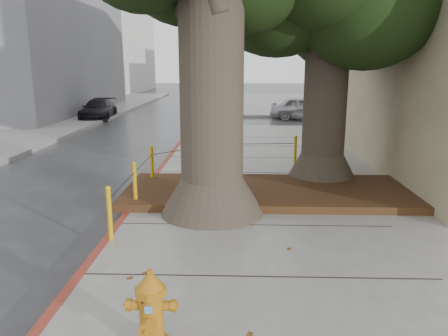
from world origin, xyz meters
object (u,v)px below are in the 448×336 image
object	(u,v)px
car_silver	(304,108)
car_dark	(98,109)
fire_hydrant	(151,310)
car_red	(373,111)

from	to	relation	value
car_silver	car_dark	xyz separation A→B (m)	(-11.61, -0.13, -0.08)
fire_hydrant	car_red	xyz separation A→B (m)	(8.22, 20.25, -0.02)
car_silver	car_red	distance (m)	3.70
fire_hydrant	car_silver	world-z (taller)	car_silver
car_red	fire_hydrant	bearing A→B (deg)	155.57
car_silver	car_red	bearing A→B (deg)	-89.80
car_silver	car_red	world-z (taller)	car_silver
car_red	car_dark	bearing A→B (deg)	86.36
fire_hydrant	car_silver	distance (m)	21.22
car_red	car_dark	size ratio (longest dim) A/B	0.87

